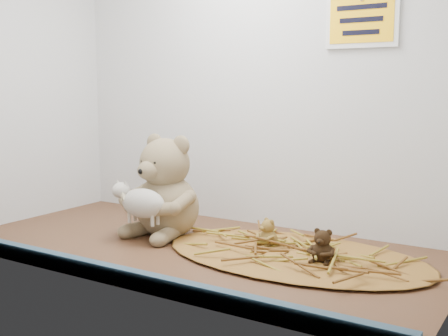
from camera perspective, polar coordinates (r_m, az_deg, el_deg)
The scene contains 8 objects.
alcove_shell at distance 139.73cm, azimuth -1.02°, elevation 10.80°, with size 120.40×60.20×90.40cm.
front_rail at distance 115.74cm, azimuth -11.36°, elevation -10.52°, with size 119.28×2.20×3.60cm, color #324C5F.
straw_bed at distance 130.87cm, azimuth 7.11°, elevation -8.76°, with size 64.21×37.28×1.24cm, color brown.
main_teddy at distance 147.36cm, azimuth -5.85°, elevation -1.75°, with size 21.45×22.64×26.60cm, color #937A5A, non-canonical shape.
toy_lamb at distance 140.66cm, azimuth -8.21°, elevation -3.57°, with size 15.93×9.72×10.30cm, color beige, non-canonical shape.
mini_teddy_tan at distance 135.25cm, azimuth 4.53°, elevation -6.40°, with size 5.44×5.74×6.74cm, color olive, non-canonical shape.
mini_teddy_brown at distance 124.50cm, azimuth 9.99°, elevation -7.62°, with size 5.99×6.32×7.42cm, color black, non-canonical shape.
wall_sign at distance 145.97cm, azimuth 13.83°, elevation 14.40°, with size 16.00×1.20×11.00cm, color #FFB40D.
Camera 1 is at (75.75, -108.23, 38.51)cm, focal length 45.00 mm.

